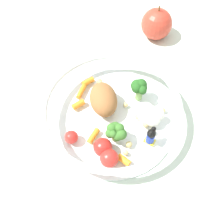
{
  "coord_description": "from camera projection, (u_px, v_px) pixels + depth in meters",
  "views": [
    {
      "loc": [
        0.24,
        -0.08,
        0.47
      ],
      "look_at": [
        -0.02,
        -0.0,
        0.03
      ],
      "focal_mm": 44.18,
      "sensor_mm": 36.0,
      "label": 1
    }
  ],
  "objects": [
    {
      "name": "ground_plane",
      "position": [
        115.0,
        127.0,
        0.53
      ],
      "size": [
        2.4,
        2.4,
        0.0
      ],
      "primitive_type": "plane",
      "color": "silver"
    },
    {
      "name": "food_container",
      "position": [
        114.0,
        112.0,
        0.52
      ],
      "size": [
        0.26,
        0.26,
        0.06
      ],
      "color": "white",
      "rests_on": "ground_plane"
    },
    {
      "name": "loose_apple",
      "position": [
        157.0,
        24.0,
        0.63
      ],
      "size": [
        0.07,
        0.07,
        0.08
      ],
      "color": "#BC3828",
      "rests_on": "ground_plane"
    }
  ]
}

